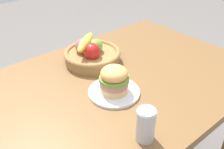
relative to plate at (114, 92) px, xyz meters
The scene contains 5 objects.
dining_table 0.13m from the plate, 55.16° to the left, with size 1.40×0.90×0.75m.
plate is the anchor object (origin of this frame).
sandwich 0.07m from the plate, 63.43° to the left, with size 0.13×0.13×0.12m.
soda_can 0.28m from the plate, 108.37° to the right, with size 0.07×0.07×0.13m.
fruit_basket 0.30m from the plate, 72.57° to the left, with size 0.29×0.29×0.14m.
Camera 1 is at (-0.62, -0.73, 1.41)m, focal length 40.97 mm.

